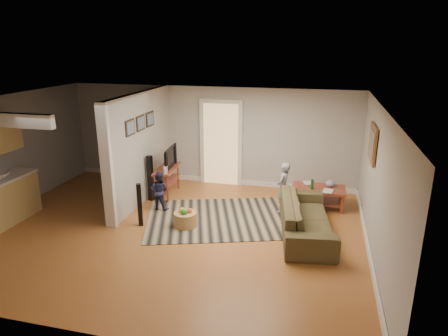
{
  "coord_description": "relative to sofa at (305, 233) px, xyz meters",
  "views": [
    {
      "loc": [
        2.76,
        -6.67,
        3.54
      ],
      "look_at": [
        0.89,
        0.85,
        1.1
      ],
      "focal_mm": 32.0,
      "sensor_mm": 36.0,
      "label": 1
    }
  ],
  "objects": [
    {
      "name": "speaker_left",
      "position": [
        -3.25,
        -0.44,
        0.45
      ],
      "size": [
        0.12,
        0.12,
        0.89
      ],
      "primitive_type": "cube",
      "rotation": [
        0.0,
        0.0,
        0.42
      ],
      "color": "black",
      "rests_on": "ground"
    },
    {
      "name": "toy_basket",
      "position": [
        -2.36,
        -0.27,
        0.17
      ],
      "size": [
        0.46,
        0.46,
        0.41
      ],
      "color": "#AA7949",
      "rests_on": "ground"
    },
    {
      "name": "room_shell",
      "position": [
        -3.67,
        -0.09,
        1.46
      ],
      "size": [
        7.54,
        6.02,
        2.52
      ],
      "color": "#A39F9C",
      "rests_on": "ground"
    },
    {
      "name": "coffee_table",
      "position": [
        0.22,
        1.42,
        0.36
      ],
      "size": [
        1.17,
        0.69,
        0.69
      ],
      "rotation": [
        0.0,
        0.0,
        0.01
      ],
      "color": "maroon",
      "rests_on": "ground"
    },
    {
      "name": "ground",
      "position": [
        -2.6,
        -0.52,
        0.0
      ],
      "size": [
        7.5,
        7.5,
        0.0
      ],
      "primitive_type": "plane",
      "color": "#9C5D27",
      "rests_on": "ground"
    },
    {
      "name": "sofa",
      "position": [
        0.0,
        0.0,
        0.0
      ],
      "size": [
        1.23,
        2.43,
        0.68
      ],
      "primitive_type": "imported",
      "rotation": [
        0.0,
        0.0,
        1.71
      ],
      "color": "#4A3E25",
      "rests_on": "ground"
    },
    {
      "name": "speaker_right",
      "position": [
        -3.6,
        0.88,
        0.54
      ],
      "size": [
        0.13,
        0.13,
        1.09
      ],
      "primitive_type": "cube",
      "rotation": [
        0.0,
        0.0,
        -0.17
      ],
      "color": "black",
      "rests_on": "ground"
    },
    {
      "name": "area_rug",
      "position": [
        -1.82,
        0.25,
        0.01
      ],
      "size": [
        3.47,
        2.96,
        0.01
      ],
      "primitive_type": "cube",
      "rotation": [
        0.0,
        0.0,
        0.32
      ],
      "color": "black",
      "rests_on": "ground"
    },
    {
      "name": "tv_console",
      "position": [
        -3.34,
        1.28,
        0.63
      ],
      "size": [
        0.51,
        1.13,
        0.95
      ],
      "rotation": [
        0.0,
        0.0,
        0.1
      ],
      "color": "maroon",
      "rests_on": "ground"
    },
    {
      "name": "toddler",
      "position": [
        -3.2,
        0.43,
        0.0
      ],
      "size": [
        0.45,
        0.37,
        0.87
      ],
      "primitive_type": "imported",
      "rotation": [
        0.0,
        0.0,
        3.04
      ],
      "color": "#1E1F3F",
      "rests_on": "ground"
    },
    {
      "name": "child",
      "position": [
        -0.55,
        0.96,
        0.0
      ],
      "size": [
        0.37,
        0.47,
        1.11
      ],
      "primitive_type": "imported",
      "rotation": [
        0.0,
        0.0,
        -1.87
      ],
      "color": "gray",
      "rests_on": "ground"
    }
  ]
}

